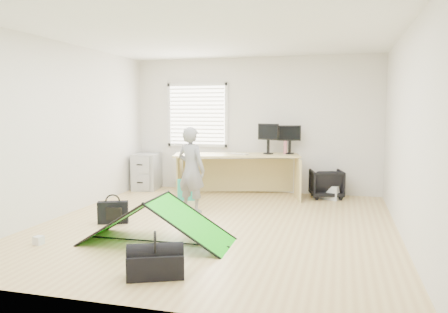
% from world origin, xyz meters
% --- Properties ---
extents(ground, '(5.50, 5.50, 0.00)m').
position_xyz_m(ground, '(0.00, 0.00, 0.00)').
color(ground, tan).
rests_on(ground, ground).
extents(back_wall, '(5.00, 0.02, 2.70)m').
position_xyz_m(back_wall, '(0.00, 2.75, 1.35)').
color(back_wall, silver).
rests_on(back_wall, ground).
extents(window, '(1.20, 0.06, 1.20)m').
position_xyz_m(window, '(-1.20, 2.71, 1.55)').
color(window, silver).
rests_on(window, back_wall).
extents(radiator, '(1.00, 0.12, 0.60)m').
position_xyz_m(radiator, '(-1.20, 2.67, 0.45)').
color(radiator, silver).
rests_on(radiator, back_wall).
extents(desk, '(2.48, 1.29, 0.81)m').
position_xyz_m(desk, '(-0.23, 2.16, 0.40)').
color(desk, tan).
rests_on(desk, ground).
extents(filing_cabinet, '(0.56, 0.70, 0.75)m').
position_xyz_m(filing_cabinet, '(-2.21, 2.38, 0.38)').
color(filing_cabinet, '#A7A9AC').
rests_on(filing_cabinet, ground).
extents(monitor_left, '(0.45, 0.27, 0.43)m').
position_xyz_m(monitor_left, '(0.35, 2.35, 1.02)').
color(monitor_left, black).
rests_on(monitor_left, desk).
extents(monitor_right, '(0.43, 0.18, 0.40)m').
position_xyz_m(monitor_right, '(0.75, 2.49, 1.01)').
color(monitor_right, black).
rests_on(monitor_right, desk).
extents(keyboard, '(0.43, 0.29, 0.02)m').
position_xyz_m(keyboard, '(-0.19, 2.14, 0.82)').
color(keyboard, beige).
rests_on(keyboard, desk).
extents(thermos, '(0.07, 0.07, 0.25)m').
position_xyz_m(thermos, '(0.67, 2.46, 0.94)').
color(thermos, '#BE6A70').
rests_on(thermos, desk).
extents(office_chair, '(0.70, 0.71, 0.54)m').
position_xyz_m(office_chair, '(1.46, 2.40, 0.27)').
color(office_chair, black).
rests_on(office_chair, ground).
extents(person, '(0.58, 0.47, 1.38)m').
position_xyz_m(person, '(-0.61, 0.65, 0.69)').
color(person, gray).
rests_on(person, ground).
extents(kite, '(1.87, 0.86, 0.57)m').
position_xyz_m(kite, '(-0.47, -1.04, 0.29)').
color(kite, '#16C913').
rests_on(kite, ground).
extents(storage_crate, '(0.56, 0.48, 0.26)m').
position_xyz_m(storage_crate, '(1.50, 2.37, 0.13)').
color(storage_crate, '#B8BCC1').
rests_on(storage_crate, ground).
extents(tote_bag, '(0.35, 0.25, 0.39)m').
position_xyz_m(tote_bag, '(-1.02, 1.52, 0.19)').
color(tote_bag, '#22A17E').
rests_on(tote_bag, ground).
extents(laptop_bag, '(0.45, 0.28, 0.32)m').
position_xyz_m(laptop_bag, '(-1.48, -0.33, 0.16)').
color(laptop_bag, black).
rests_on(laptop_bag, ground).
extents(white_box, '(0.11, 0.11, 0.10)m').
position_xyz_m(white_box, '(-1.86, -1.49, 0.05)').
color(white_box, silver).
rests_on(white_box, ground).
extents(duffel_bag, '(0.62, 0.48, 0.24)m').
position_xyz_m(duffel_bag, '(-0.03, -2.08, 0.12)').
color(duffel_bag, black).
rests_on(duffel_bag, ground).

